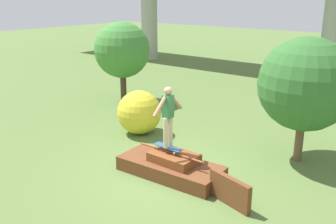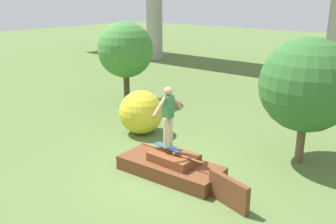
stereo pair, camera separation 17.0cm
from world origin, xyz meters
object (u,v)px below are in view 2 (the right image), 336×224
tree_behind_right (125,50)px  tree_mid_back (307,85)px  skateboard (168,147)px  skater (168,113)px  bush_yellow_flowering (141,112)px

tree_behind_right → tree_mid_back: 8.03m
skateboard → tree_behind_right: size_ratio=0.25×
tree_mid_back → tree_behind_right: bearing=170.8°
skater → tree_behind_right: 6.99m
skater → tree_behind_right: size_ratio=0.46×
skateboard → skater: (0.00, 0.00, 0.89)m
skateboard → bush_yellow_flowering: (-2.52, 1.70, -0.01)m
tree_behind_right → bush_yellow_flowering: (3.11, -2.41, -1.46)m
skater → skateboard: bearing=-170.5°
skateboard → bush_yellow_flowering: bearing=146.0°
skateboard → tree_behind_right: 7.12m
skater → tree_mid_back: (2.30, 2.82, 0.53)m
tree_mid_back → bush_yellow_flowering: tree_mid_back is taller
tree_behind_right → bush_yellow_flowering: tree_behind_right is taller
tree_behind_right → bush_yellow_flowering: size_ratio=2.34×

